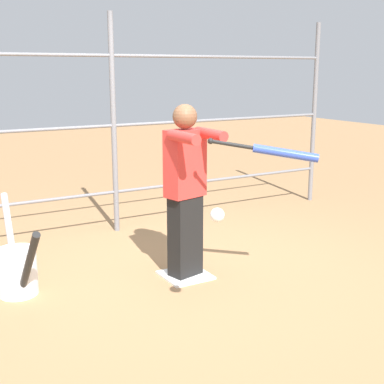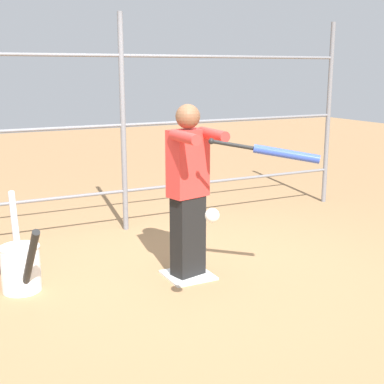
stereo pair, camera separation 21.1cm
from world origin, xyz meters
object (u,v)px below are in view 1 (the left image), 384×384
object	(u,v)px
softball_in_flight	(217,215)
bat_bucket	(16,268)
batter	(186,187)
baseball_bat_swinging	(276,152)

from	to	relation	value
softball_in_flight	bat_bucket	bearing A→B (deg)	-54.45
batter	softball_in_flight	size ratio (longest dim) A/B	15.86
bat_bucket	batter	bearing A→B (deg)	164.60
softball_in_flight	batter	bearing A→B (deg)	-108.69
batter	bat_bucket	world-z (taller)	batter
batter	bat_bucket	distance (m)	1.55
batter	baseball_bat_swinging	bearing A→B (deg)	119.52
batter	baseball_bat_swinging	size ratio (longest dim) A/B	2.18
batter	softball_in_flight	bearing A→B (deg)	71.31
batter	softball_in_flight	distance (m)	1.11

